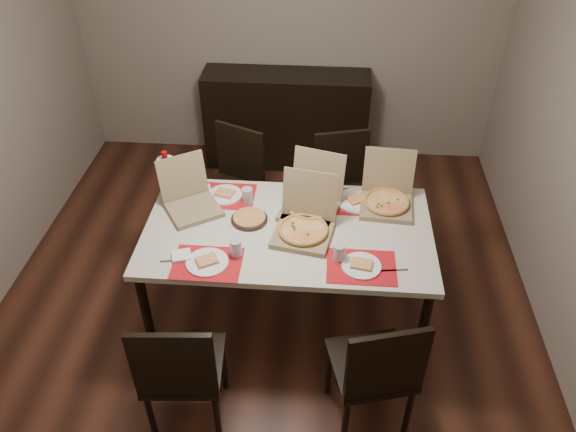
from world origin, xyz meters
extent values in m
cube|color=#432114|center=(0.00, 0.00, -0.01)|extent=(3.80, 4.00, 0.02)
cube|color=gray|center=(0.00, 2.01, 1.30)|extent=(3.80, 0.02, 2.60)
cube|color=black|center=(0.00, 1.78, 0.45)|extent=(1.50, 0.40, 0.90)
cube|color=beige|center=(0.17, -0.18, 0.73)|extent=(1.80, 1.00, 0.04)
cylinder|color=black|center=(-0.67, -0.62, 0.35)|extent=(0.06, 0.06, 0.71)
cylinder|color=black|center=(1.01, -0.62, 0.35)|extent=(0.06, 0.06, 0.71)
cylinder|color=black|center=(-0.67, 0.26, 0.35)|extent=(0.06, 0.06, 0.71)
cylinder|color=black|center=(1.01, 0.26, 0.35)|extent=(0.06, 0.06, 0.71)
cube|color=black|center=(-0.33, -1.03, 0.45)|extent=(0.45, 0.45, 0.04)
cube|color=black|center=(-0.32, -1.22, 0.70)|extent=(0.42, 0.06, 0.46)
cylinder|color=black|center=(-0.50, -1.22, 0.21)|extent=(0.04, 0.04, 0.43)
cylinder|color=black|center=(-0.14, -1.20, 0.21)|extent=(0.04, 0.04, 0.43)
cylinder|color=black|center=(-0.53, -0.86, 0.21)|extent=(0.04, 0.04, 0.43)
cylinder|color=black|center=(-0.17, -0.84, 0.21)|extent=(0.04, 0.04, 0.43)
cube|color=black|center=(0.68, -0.95, 0.45)|extent=(0.52, 0.52, 0.04)
cube|color=black|center=(0.73, -1.14, 0.70)|extent=(0.41, 0.14, 0.46)
cylinder|color=black|center=(0.56, -1.17, 0.21)|extent=(0.04, 0.04, 0.43)
cylinder|color=black|center=(0.90, -1.08, 0.21)|extent=(0.04, 0.04, 0.43)
cylinder|color=black|center=(0.46, -0.83, 0.21)|extent=(0.04, 0.04, 0.43)
cylinder|color=black|center=(0.81, -0.73, 0.21)|extent=(0.04, 0.04, 0.43)
cube|color=black|center=(-0.35, 0.58, 0.45)|extent=(0.56, 0.56, 0.04)
cube|color=black|center=(-0.27, 0.76, 0.70)|extent=(0.39, 0.20, 0.46)
cylinder|color=black|center=(-0.11, 0.67, 0.21)|extent=(0.04, 0.04, 0.43)
cylinder|color=black|center=(-0.44, 0.82, 0.21)|extent=(0.04, 0.04, 0.43)
cylinder|color=black|center=(-0.26, 0.34, 0.21)|extent=(0.04, 0.04, 0.43)
cylinder|color=black|center=(-0.59, 0.50, 0.21)|extent=(0.04, 0.04, 0.43)
cube|color=black|center=(0.55, 0.56, 0.45)|extent=(0.51, 0.51, 0.04)
cube|color=black|center=(0.50, 0.74, 0.70)|extent=(0.41, 0.13, 0.46)
cylinder|color=black|center=(0.68, 0.78, 0.21)|extent=(0.04, 0.04, 0.43)
cylinder|color=black|center=(0.33, 0.69, 0.21)|extent=(0.04, 0.04, 0.43)
cylinder|color=black|center=(0.77, 0.43, 0.21)|extent=(0.04, 0.04, 0.43)
cylinder|color=black|center=(0.42, 0.34, 0.21)|extent=(0.04, 0.04, 0.43)
cube|color=red|center=(-0.27, -0.53, 0.75)|extent=(0.40, 0.30, 0.00)
cylinder|color=white|center=(-0.27, -0.53, 0.76)|extent=(0.25, 0.25, 0.01)
cube|color=#F0DC78|center=(-0.27, -0.53, 0.78)|extent=(0.15, 0.14, 0.02)
cylinder|color=#A9ABB4|center=(-0.12, -0.45, 0.81)|extent=(0.07, 0.07, 0.11)
cube|color=#B2B2B7|center=(-0.45, -0.53, 0.75)|extent=(0.20, 0.04, 0.00)
cube|color=white|center=(-0.43, -0.49, 0.76)|extent=(0.13, 0.13, 0.02)
cube|color=red|center=(0.62, -0.50, 0.75)|extent=(0.40, 0.30, 0.00)
cylinder|color=white|center=(0.62, -0.50, 0.76)|extent=(0.23, 0.23, 0.01)
cube|color=#F0DC78|center=(0.62, -0.50, 0.78)|extent=(0.13, 0.11, 0.02)
cylinder|color=#A9ABB4|center=(0.49, -0.44, 0.81)|extent=(0.07, 0.07, 0.11)
cube|color=#B2B2B7|center=(0.78, -0.51, 0.75)|extent=(0.20, 0.04, 0.00)
cube|color=red|center=(-0.28, 0.13, 0.75)|extent=(0.40, 0.30, 0.00)
cylinder|color=white|center=(-0.28, 0.13, 0.76)|extent=(0.23, 0.23, 0.01)
cube|color=#F0DC78|center=(-0.28, 0.13, 0.78)|extent=(0.14, 0.12, 0.02)
cylinder|color=#A9ABB4|center=(-0.12, 0.07, 0.81)|extent=(0.07, 0.07, 0.11)
cube|color=#B2B2B7|center=(-0.42, 0.15, 0.75)|extent=(0.20, 0.04, 0.00)
cube|color=white|center=(-0.44, 0.17, 0.76)|extent=(0.13, 0.13, 0.02)
cube|color=red|center=(0.60, 0.13, 0.75)|extent=(0.40, 0.30, 0.00)
cylinder|color=white|center=(0.60, 0.13, 0.76)|extent=(0.28, 0.28, 0.01)
cube|color=#F0DC78|center=(0.60, 0.13, 0.78)|extent=(0.15, 0.14, 0.02)
cylinder|color=#A9ABB4|center=(0.44, 0.13, 0.81)|extent=(0.07, 0.07, 0.11)
cube|color=#B2B2B7|center=(0.76, 0.15, 0.75)|extent=(0.20, 0.04, 0.00)
cube|color=white|center=(0.24, -0.25, 0.76)|extent=(0.13, 0.14, 0.02)
cube|color=olive|center=(0.27, -0.24, 0.77)|extent=(0.40, 0.40, 0.03)
cube|color=olive|center=(0.30, -0.07, 0.94)|extent=(0.35, 0.14, 0.31)
cylinder|color=#F0DC78|center=(0.27, -0.24, 0.79)|extent=(0.34, 0.34, 0.02)
cube|color=olive|center=(0.79, 0.09, 0.77)|extent=(0.36, 0.36, 0.03)
cube|color=olive|center=(0.80, 0.25, 0.94)|extent=(0.34, 0.10, 0.30)
cylinder|color=#F0DC78|center=(0.79, 0.09, 0.79)|extent=(0.31, 0.31, 0.02)
cube|color=olive|center=(-0.46, -0.04, 0.77)|extent=(0.44, 0.44, 0.03)
cube|color=olive|center=(-0.55, 0.09, 0.93)|extent=(0.31, 0.23, 0.29)
cube|color=olive|center=(0.29, 0.00, 0.77)|extent=(0.43, 0.43, 0.03)
cube|color=olive|center=(0.34, 0.17, 0.94)|extent=(0.35, 0.17, 0.31)
cylinder|color=#F0DC78|center=(0.29, 0.00, 0.79)|extent=(0.37, 0.37, 0.02)
cylinder|color=black|center=(-0.08, -0.11, 0.76)|extent=(0.24, 0.24, 0.01)
cylinder|color=tan|center=(-0.08, -0.11, 0.77)|extent=(0.21, 0.21, 0.02)
imported|color=white|center=(0.25, 0.04, 0.76)|extent=(0.13, 0.13, 0.03)
cylinder|color=silver|center=(-0.65, 0.11, 0.89)|extent=(0.11, 0.11, 0.29)
cylinder|color=#950806|center=(-0.65, 0.11, 0.89)|extent=(0.11, 0.11, 0.10)
cylinder|color=#950806|center=(-0.65, 0.11, 1.06)|extent=(0.04, 0.04, 0.06)
camera|label=1|loc=(0.38, -2.88, 2.98)|focal=35.00mm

